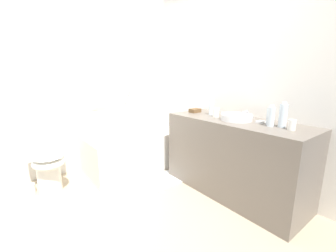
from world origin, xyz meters
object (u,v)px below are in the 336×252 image
water_bottle_0 (283,116)px  bath_mat (165,179)px  bathtub (138,148)px  toilet_paper_roll (30,189)px  water_bottle_3 (271,116)px  drinking_glass_0 (216,112)px  sink_faucet (247,115)px  soap_dish (260,122)px  water_bottle_2 (269,116)px  amenity_basket (195,110)px  sink_basin (236,117)px  toilet (46,161)px  drinking_glass_1 (292,125)px  water_bottle_1 (211,106)px

water_bottle_0 → bath_mat: (-0.48, 1.19, -0.97)m
bathtub → toilet_paper_roll: bearing=177.9°
water_bottle_3 → drinking_glass_0: (-0.02, 0.64, -0.04)m
sink_faucet → water_bottle_0: water_bottle_0 is taller
sink_faucet → soap_dish: bearing=-116.1°
water_bottle_2 → amenity_basket: 0.98m
sink_basin → water_bottle_0: size_ratio=1.39×
soap_dish → amenity_basket: bearing=94.2°
amenity_basket → soap_dish: amenity_basket is taller
toilet → water_bottle_3: bearing=38.1°
bathtub → sink_basin: size_ratio=4.50×
soap_dish → sink_faucet: bearing=63.9°
sink_basin → drinking_glass_1: 0.57m
bathtub → amenity_basket: size_ratio=10.60×
toilet → toilet_paper_roll: size_ratio=6.52×
bathtub → toilet: size_ratio=2.05×
drinking_glass_1 → soap_dish: bearing=78.1°
drinking_glass_1 → toilet_paper_roll: size_ratio=0.85×
water_bottle_3 → water_bottle_1: bearing=87.4°
water_bottle_2 → water_bottle_3: 0.07m
sink_basin → water_bottle_1: size_ratio=1.46×
sink_faucet → drinking_glass_1: bearing=-108.0°
toilet → sink_basin: (1.66, -1.38, 0.53)m
bathtub → water_bottle_3: 1.92m
toilet → drinking_glass_0: 2.06m
sink_basin → water_bottle_2: (0.06, -0.33, 0.05)m
toilet → water_bottle_2: 2.50m
drinking_glass_0 → amenity_basket: (0.03, 0.38, -0.03)m
water_bottle_0 → toilet_paper_roll: size_ratio=2.14×
toilet → water_bottle_2: (1.73, -1.71, 0.59)m
sink_faucet → amenity_basket: bearing=105.3°
soap_dish → bath_mat: bearing=117.8°
sink_faucet → toilet_paper_roll: 2.63m
bath_mat → sink_basin: bearing=-59.7°
toilet → drinking_glass_1: drinking_glass_1 is taller
toilet → bathtub: bearing=83.8°
water_bottle_2 → drinking_glass_1: (-0.05, -0.23, -0.04)m
drinking_glass_1 → soap_dish: (0.07, 0.33, -0.04)m
bathtub → toilet_paper_roll: size_ratio=13.35×
sink_basin → drinking_glass_1: (0.01, -0.56, 0.01)m
toilet_paper_roll → bath_mat: bearing=-25.6°
toilet → bath_mat: size_ratio=1.19×
sink_basin → bath_mat: 1.23m
bathtub → toilet_paper_roll: (-1.40, 0.05, -0.22)m
sink_basin → drinking_glass_0: drinking_glass_0 is taller
water_bottle_2 → toilet_paper_roll: size_ratio=1.67×
water_bottle_1 → drinking_glass_0: 0.14m
toilet → water_bottle_1: size_ratio=3.20×
sink_basin → drinking_glass_1: bearing=-88.9°
sink_faucet → toilet_paper_roll: bearing=145.4°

